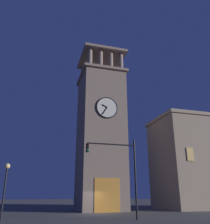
% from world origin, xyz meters
% --- Properties ---
extents(ground_plane, '(200.00, 200.00, 0.00)m').
position_xyz_m(ground_plane, '(0.00, 0.00, 0.00)').
color(ground_plane, '#56544F').
extents(clocktower, '(6.61, 7.30, 25.89)m').
position_xyz_m(clocktower, '(-1.83, -4.89, 10.33)').
color(clocktower, gray).
rests_on(clocktower, ground_plane).
extents(traffic_signal_near, '(4.59, 0.41, 6.78)m').
position_xyz_m(traffic_signal_near, '(-0.37, 7.73, 4.52)').
color(traffic_signal_near, black).
rests_on(traffic_signal_near, ground_plane).
extents(street_lamp, '(0.44, 0.44, 4.49)m').
position_xyz_m(street_lamp, '(9.12, 6.32, 3.19)').
color(street_lamp, black).
rests_on(street_lamp, ground_plane).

